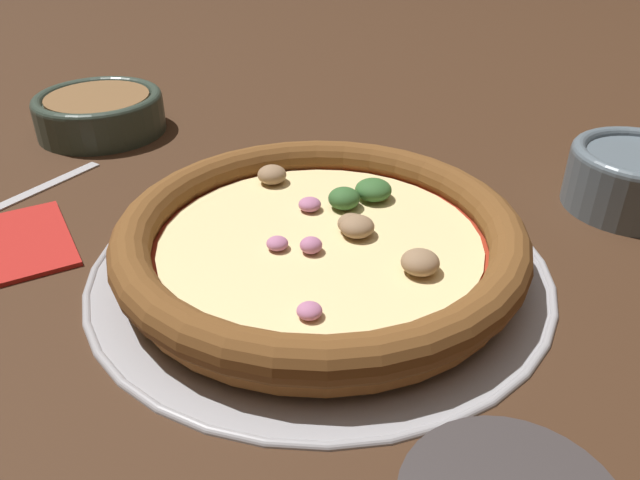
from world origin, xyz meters
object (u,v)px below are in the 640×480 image
(bowl_near, at_px, (636,176))
(fork, at_px, (17,199))
(pizza_tray, at_px, (320,264))
(bowl_far, at_px, (100,111))
(pizza, at_px, (320,238))

(bowl_near, bearing_deg, fork, 154.87)
(pizza_tray, relative_size, bowl_far, 2.48)
(pizza, bearing_deg, pizza_tray, -152.64)
(bowl_near, xyz_separation_m, fork, (-0.52, 0.25, -0.03))
(pizza, bearing_deg, bowl_far, 108.07)
(pizza, distance_m, fork, 0.31)
(pizza_tray, relative_size, fork, 2.44)
(fork, bearing_deg, pizza_tray, 100.74)
(bowl_near, distance_m, bowl_far, 0.58)
(bowl_near, bearing_deg, bowl_far, 137.28)
(pizza_tray, bearing_deg, pizza, 27.36)
(bowl_far, bearing_deg, pizza_tray, -72.02)
(pizza_tray, distance_m, bowl_near, 0.31)
(pizza_tray, height_order, bowl_near, bowl_near)
(bowl_near, height_order, bowl_far, bowl_near)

